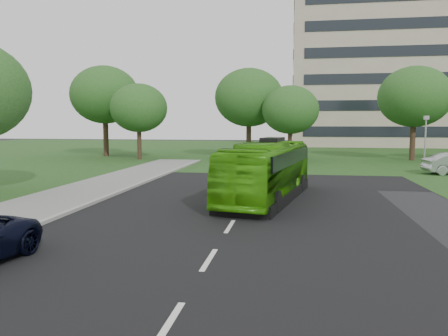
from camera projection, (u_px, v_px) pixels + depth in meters
name	position (u px, v px, depth m)	size (l,w,h in m)	color
ground	(237.00, 216.00, 18.14)	(160.00, 160.00, 0.00)	black
street_surfaces	(265.00, 164.00, 40.53)	(120.00, 120.00, 0.15)	black
office_building	(412.00, 72.00, 74.21)	(40.10, 20.10, 25.00)	gray
tree_park_a	(139.00, 108.00, 45.56)	(5.97, 5.97, 7.93)	black
tree_park_b	(249.00, 98.00, 47.20)	(7.41, 7.41, 9.72)	black
tree_park_c	(290.00, 110.00, 43.65)	(5.70, 5.70, 7.57)	black
tree_park_d	(414.00, 97.00, 44.17)	(7.23, 7.23, 9.56)	black
tree_park_f	(105.00, 95.00, 49.84)	(7.73, 7.73, 10.32)	black
bus	(267.00, 171.00, 21.88)	(2.42, 10.33, 2.88)	#368F0B
camera_pole	(425.00, 135.00, 34.93)	(0.40, 0.36, 4.41)	gray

